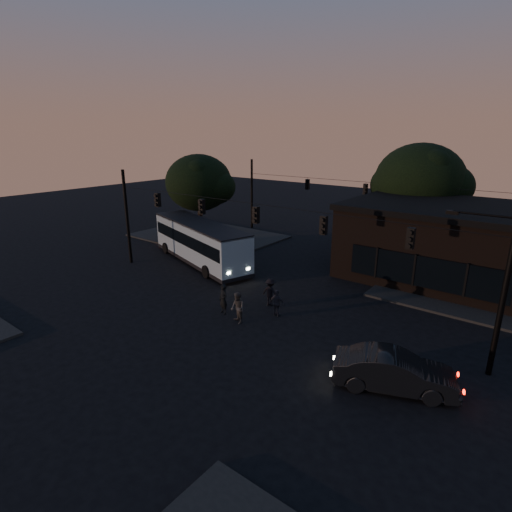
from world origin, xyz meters
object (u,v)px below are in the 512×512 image
Objects in this scene: pedestrian_a at (223,299)px; pedestrian_d at (270,292)px; building at (460,244)px; pedestrian_b at (238,308)px; pedestrian_c at (277,303)px; car at (394,371)px; bus at (200,240)px.

pedestrian_a is 1.03× the size of pedestrian_d.
building is at bearing -126.31° from pedestrian_d.
pedestrian_b is at bearing -1.42° from pedestrian_a.
pedestrian_b is at bearing 86.06° from pedestrian_d.
car is at bearing 157.28° from pedestrian_c.
pedestrian_b is 3.03m from pedestrian_d.
pedestrian_c is at bearing -117.68° from building.
pedestrian_a is at bearing -122.99° from building.
pedestrian_a is at bearing -168.91° from pedestrian_b.
pedestrian_a is at bearing 57.36° from pedestrian_d.
pedestrian_c is at bearing 137.68° from pedestrian_d.
bus reaches higher than car.
bus is 10.09m from pedestrian_a.
bus is (-17.45, -8.49, -0.84)m from building.
building is 19.43m from bus.
bus is at bearing -154.05° from building.
building reaches higher than pedestrian_c.
pedestrian_d is at bearing -43.12° from pedestrian_c.
pedestrian_d is (0.07, 3.03, -0.02)m from pedestrian_b.
building is 14.67m from pedestrian_c.
bus is at bearing 47.39° from car.
pedestrian_a is (8.02, -6.04, -0.97)m from bus.
pedestrian_a is at bearing 28.16° from pedestrian_c.
pedestrian_b reaches higher than car.
pedestrian_b is (9.46, -6.45, -0.98)m from bus.
pedestrian_d reaches higher than car.
building is 3.13× the size of car.
car is 2.81× the size of pedestrian_d.
pedestrian_b is at bearing -16.59° from bus.
pedestrian_c is at bearing 85.99° from pedestrian_b.
pedestrian_d is at bearing 46.05° from car.
building is at bearing 71.45° from pedestrian_a.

